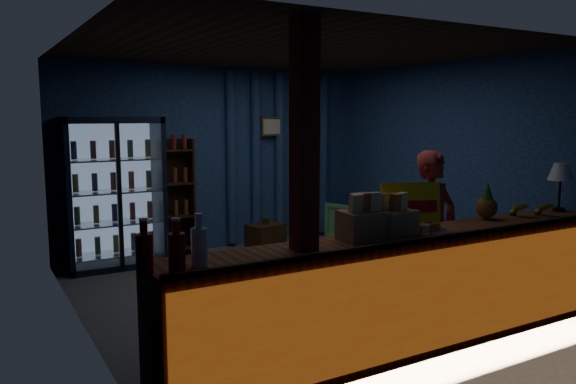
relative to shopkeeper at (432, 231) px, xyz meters
name	(u,v)px	position (x,y,z in m)	size (l,w,h in m)	color
ground	(295,286)	(-0.78, 1.33, -0.79)	(4.60, 4.60, 0.00)	#515154
room_walls	(295,147)	(-0.78, 1.33, 0.78)	(4.60, 4.60, 4.60)	navy
counter	(412,290)	(-0.78, -0.58, -0.31)	(4.40, 0.57, 0.99)	brown
support_post	(304,202)	(-1.83, -0.57, 0.51)	(0.16, 0.16, 2.60)	maroon
beverage_cooler	(113,194)	(-2.33, 3.25, 0.14)	(1.20, 0.62, 1.90)	black
bottle_shelf	(174,198)	(-1.48, 3.39, 0.00)	(0.50, 0.28, 1.60)	#372111
curtain_folds	(280,156)	(0.22, 3.47, 0.51)	(1.74, 0.14, 2.50)	navy
framed_picture	(272,127)	(0.07, 3.43, 0.96)	(0.36, 0.04, 0.28)	gold
shopkeeper	(432,231)	(0.00, 0.00, 0.00)	(0.58, 0.38, 1.58)	maroon
green_chair	(357,222)	(1.12, 2.71, -0.47)	(0.69, 0.71, 0.65)	#54A864
side_table	(266,239)	(-0.40, 2.76, -0.57)	(0.55, 0.45, 0.52)	#372111
yellow_sign	(411,206)	(-0.68, -0.43, 0.36)	(0.51, 0.29, 0.41)	yellow
soda_bottles	(174,249)	(-2.83, -0.65, 0.30)	(0.46, 0.19, 0.35)	#B50C0C
snack_box_left	(364,223)	(-1.26, -0.54, 0.29)	(0.38, 0.32, 0.37)	#A57650
snack_box_centre	(393,222)	(-1.00, -0.57, 0.28)	(0.37, 0.32, 0.35)	#A57650
pastry_tray	(417,229)	(-0.70, -0.53, 0.19)	(0.50, 0.50, 0.08)	silver
banana_bunches	(529,208)	(0.77, -0.49, 0.23)	(0.45, 0.28, 0.15)	gold
table_lamp	(561,174)	(1.27, -0.47, 0.54)	(0.25, 0.25, 0.49)	black
pineapple	(487,204)	(0.28, -0.41, 0.30)	(0.20, 0.20, 0.34)	#8C5A19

